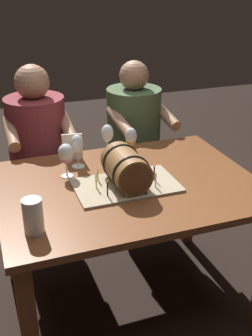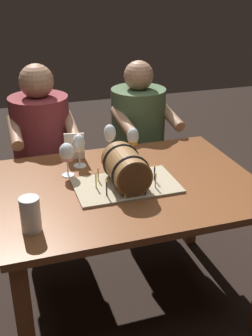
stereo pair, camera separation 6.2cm
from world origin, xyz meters
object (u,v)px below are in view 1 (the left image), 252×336
Objects in this scene: wine_glass_amber at (131,138)px; beer_pint at (33,218)px; wine_glass_rose at (66,154)px; menu_card at (72,147)px; barrel_cake at (126,171)px; wine_glass_white at (77,145)px; person_seated_left at (40,162)px; person_seated_right at (134,151)px; dining_table at (128,202)px; wine_glass_empty at (107,134)px.

beer_pint is (-0.62, -0.55, -0.06)m from wine_glass_amber.
menu_card is at bearing 67.87° from wine_glass_rose.
menu_card is (-0.17, 0.39, -0.00)m from barrel_cake.
person_seated_left is at bearing 105.32° from wine_glass_white.
wine_glass_amber reaches higher than wine_glass_rose.
beer_pint is at bearing -128.15° from person_seated_right.
beer_pint is at bearing -117.41° from wine_glass_rose.
wine_glass_amber reaches higher than menu_card.
beer_pint reaches higher than dining_table.
wine_glass_white is at bearing -74.68° from person_seated_left.
wine_glass_white is at bearing 59.88° from beer_pint.
wine_glass_rose is at bearing -134.60° from person_seated_right.
wine_glass_amber is 0.83m from beer_pint.
dining_table is at bearing -50.57° from menu_card.
wine_glass_empty is at bearing 35.71° from wine_glass_rose.
barrel_cake is at bearing -113.22° from person_seated_right.
dining_table is 8.02× the size of menu_card.
dining_table is at bearing -113.00° from wine_glass_amber.
dining_table is at bearing -67.32° from person_seated_left.
beer_pint is 0.71m from menu_card.
wine_glass_empty is at bearing 28.72° from wine_glass_white.
wine_glass_white is at bearing -151.28° from wine_glass_empty.
person_seated_right is at bearing -0.01° from person_seated_left.
beer_pint is at bearing -99.53° from person_seated_left.
person_seated_right is (0.83, 1.06, -0.25)m from beer_pint.
wine_glass_empty is 0.21m from menu_card.
beer_pint is (-0.32, -0.55, -0.06)m from wine_glass_white.
dining_table is 0.60m from beer_pint.
menu_card is at bearing -72.48° from person_seated_left.
person_seated_right is at bearing 67.29° from dining_table.
person_seated_right is at bearing 67.45° from wine_glass_amber.
person_seated_left is (-0.33, 0.78, -0.06)m from dining_table.
wine_glass_rose is 1.12× the size of menu_card.
person_seated_left is at bearing 131.32° from wine_glass_amber.
person_seated_right is (0.60, 0.60, -0.31)m from wine_glass_rose.
wine_glass_white is at bearing -74.19° from menu_card.
wine_glass_white is 0.15× the size of person_seated_right.
wine_glass_white is 0.64m from beer_pint.
wine_glass_rose is 0.15× the size of person_seated_left.
menu_card is at bearing 164.75° from wine_glass_amber.
wine_glass_empty is 0.15× the size of person_seated_right.
wine_glass_empty reaches higher than menu_card.
wine_glass_white is 1.00× the size of wine_glass_amber.
wine_glass_rose is at bearing -100.93° from menu_card.
menu_card is (-0.01, 0.09, -0.05)m from wine_glass_white.
wine_glass_rose is 1.20× the size of beer_pint.
wine_glass_amber is 0.63m from person_seated_right.
wine_glass_amber is (0.30, 0.01, -0.00)m from wine_glass_white.
barrel_cake is (-0.02, -0.03, 0.19)m from dining_table.
menu_card is (-0.21, -0.02, -0.04)m from wine_glass_empty.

